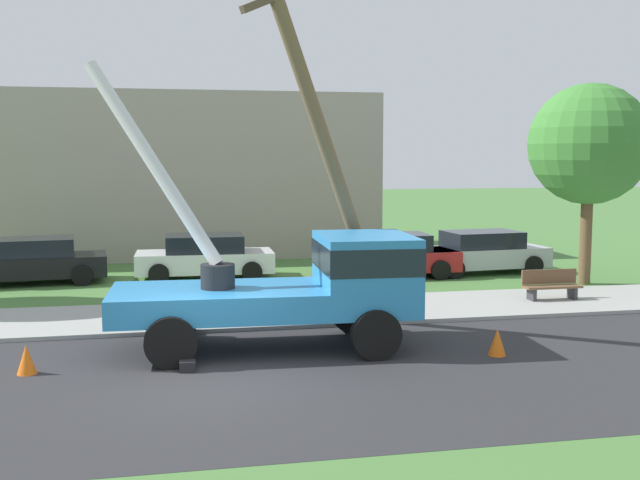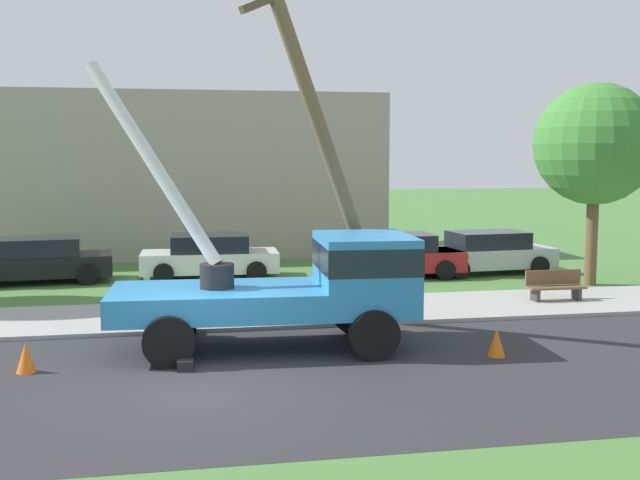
% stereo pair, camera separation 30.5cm
% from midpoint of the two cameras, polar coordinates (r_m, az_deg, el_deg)
% --- Properties ---
extents(ground_plane, '(120.00, 120.00, 0.00)m').
position_cam_midpoint_polar(ground_plane, '(25.73, -9.09, -2.71)').
color(ground_plane, '#477538').
extents(road_asphalt, '(80.00, 7.61, 0.01)m').
position_cam_midpoint_polar(road_asphalt, '(14.01, -7.75, -10.38)').
color(road_asphalt, '#2B2B2D').
rests_on(road_asphalt, ground).
extents(sidewalk_strip, '(80.00, 3.44, 0.10)m').
position_cam_midpoint_polar(sidewalk_strip, '(19.35, -8.58, -5.56)').
color(sidewalk_strip, '#9E9E99').
rests_on(sidewalk_strip, ground).
extents(utility_truck, '(6.75, 3.21, 5.98)m').
position_cam_midpoint_polar(utility_truck, '(16.04, -0.69, -3.03)').
color(utility_truck, '#2D84C6').
rests_on(utility_truck, ground).
extents(leaning_utility_pole, '(3.84, 2.13, 8.37)m').
position_cam_midpoint_polar(leaning_utility_pole, '(17.07, 0.91, 7.18)').
color(leaning_utility_pole, brown).
rests_on(leaning_utility_pole, ground).
extents(traffic_cone_ahead, '(0.36, 0.36, 0.56)m').
position_cam_midpoint_polar(traffic_cone_ahead, '(15.94, 13.48, -7.41)').
color(traffic_cone_ahead, orange).
rests_on(traffic_cone_ahead, ground).
extents(traffic_cone_behind, '(0.36, 0.36, 0.56)m').
position_cam_midpoint_polar(traffic_cone_behind, '(15.34, -20.41, -8.18)').
color(traffic_cone_behind, orange).
rests_on(traffic_cone_behind, ground).
extents(parked_sedan_black, '(4.56, 2.30, 1.42)m').
position_cam_midpoint_polar(parked_sedan_black, '(25.71, -19.75, -1.41)').
color(parked_sedan_black, black).
rests_on(parked_sedan_black, ground).
extents(parked_sedan_white, '(4.45, 2.11, 1.42)m').
position_cam_midpoint_polar(parked_sedan_white, '(25.34, -7.82, -1.20)').
color(parked_sedan_white, silver).
rests_on(parked_sedan_white, ground).
extents(parked_sedan_red, '(4.47, 2.13, 1.42)m').
position_cam_midpoint_polar(parked_sedan_red, '(25.46, 5.89, -1.14)').
color(parked_sedan_red, '#B21E1E').
rests_on(parked_sedan_red, ground).
extents(parked_sedan_silver, '(4.54, 2.27, 1.42)m').
position_cam_midpoint_polar(parked_sedan_silver, '(26.75, 12.61, -0.90)').
color(parked_sedan_silver, '#B7B7BF').
rests_on(parked_sedan_silver, ground).
extents(park_bench, '(1.60, 0.45, 0.90)m').
position_cam_midpoint_polar(park_bench, '(21.85, 17.39, -3.31)').
color(park_bench, brown).
rests_on(park_bench, ground).
extents(roadside_tree_far, '(3.70, 3.70, 6.19)m').
position_cam_midpoint_polar(roadside_tree_far, '(25.03, 20.04, 6.64)').
color(roadside_tree_far, brown).
rests_on(roadside_tree_far, ground).
extents(lowrise_building_backdrop, '(18.00, 6.00, 6.40)m').
position_cam_midpoint_polar(lowrise_building_backdrop, '(32.16, -11.77, 4.77)').
color(lowrise_building_backdrop, '#A5998C').
rests_on(lowrise_building_backdrop, ground).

